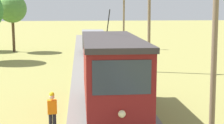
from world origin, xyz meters
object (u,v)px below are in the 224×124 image
at_px(utility_pole_near_tram, 215,32).
at_px(utility_pole_mid, 149,19).
at_px(second_worker, 52,111).
at_px(utility_pole_far, 124,19).
at_px(freight_car, 93,41).
at_px(red_tram, 111,72).
at_px(tree_left_near, 12,9).

distance_m(utility_pole_near_tram, utility_pole_mid, 13.37).
bearing_deg(second_worker, utility_pole_far, 159.26).
bearing_deg(freight_car, utility_pole_far, 52.79).
relative_size(red_tram, utility_pole_near_tram, 1.04).
distance_m(utility_pole_near_tram, tree_left_near, 30.10).
bearing_deg(utility_pole_far, tree_left_near, -170.97).
xyz_separation_m(utility_pole_mid, second_worker, (-6.73, -13.21, -3.30)).
height_order(red_tram, second_worker, red_tram).
bearing_deg(red_tram, freight_car, 90.01).
distance_m(utility_pole_near_tram, second_worker, 7.47).
distance_m(red_tram, utility_pole_far, 27.37).
relative_size(utility_pole_far, second_worker, 4.02).
xyz_separation_m(utility_pole_near_tram, utility_pole_far, (0.00, 29.10, -0.53)).
xyz_separation_m(utility_pole_near_tram, tree_left_near, (-13.31, 26.98, 0.82)).
bearing_deg(red_tram, utility_pole_mid, 70.08).
bearing_deg(red_tram, utility_pole_near_tram, -26.85).
height_order(red_tram, utility_pole_near_tram, utility_pole_near_tram).
bearing_deg(utility_pole_near_tram, utility_pole_mid, 90.00).
height_order(utility_pole_near_tram, tree_left_near, utility_pole_near_tram).
xyz_separation_m(red_tram, freight_car, (-0.00, 21.63, -0.64)).
relative_size(utility_pole_near_tram, second_worker, 4.62).
distance_m(utility_pole_mid, utility_pole_far, 15.74).
distance_m(red_tram, second_worker, 3.48).
bearing_deg(red_tram, second_worker, -144.04).
height_order(utility_pole_near_tram, second_worker, utility_pole_near_tram).
height_order(utility_pole_near_tram, utility_pole_far, utility_pole_near_tram).
xyz_separation_m(utility_pole_mid, tree_left_near, (-13.31, 13.61, 0.74)).
bearing_deg(tree_left_near, utility_pole_near_tram, -63.74).
height_order(utility_pole_near_tram, utility_pole_mid, utility_pole_mid).
distance_m(utility_pole_far, tree_left_near, 13.55).
distance_m(red_tram, utility_pole_mid, 12.20).
xyz_separation_m(utility_pole_near_tram, second_worker, (-6.73, 0.16, -3.23)).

